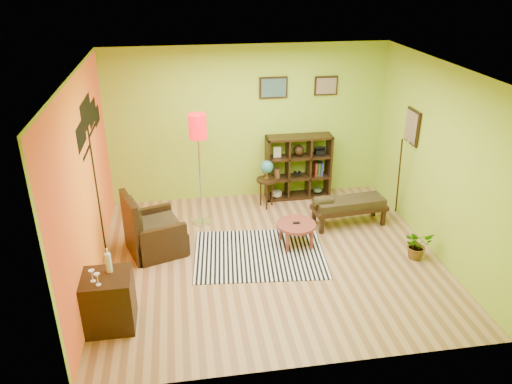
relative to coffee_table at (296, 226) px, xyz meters
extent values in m
plane|color=tan|center=(-0.47, -0.31, -0.32)|extent=(5.00, 5.00, 0.00)
cube|color=#A0C931|center=(-0.47, 1.94, 1.08)|extent=(5.00, 0.04, 2.80)
cube|color=#A0C931|center=(-0.47, -2.56, 1.08)|extent=(5.00, 0.04, 2.80)
cube|color=#A0C931|center=(-2.97, -0.31, 1.08)|extent=(0.04, 4.50, 2.80)
cube|color=#A0C931|center=(2.03, -0.31, 1.08)|extent=(0.04, 4.50, 2.80)
cube|color=white|center=(-0.47, -0.31, 2.48)|extent=(5.00, 4.50, 0.04)
cube|color=orange|center=(-2.95, -0.31, 1.08)|extent=(0.01, 4.45, 2.75)
cube|color=black|center=(-2.93, 0.24, 0.73)|extent=(0.01, 0.14, 2.10)
cube|color=black|center=(-2.93, -0.26, 1.73)|extent=(0.01, 0.65, 0.32)
cube|color=black|center=(-2.93, 0.29, 1.86)|extent=(0.01, 0.85, 0.40)
cube|color=black|center=(-2.93, 0.79, 1.73)|extent=(0.01, 0.70, 0.32)
cube|color=black|center=(-2.93, 1.14, 1.58)|extent=(0.01, 0.50, 0.26)
cube|color=black|center=(-0.02, 1.91, 1.73)|extent=(0.50, 0.03, 0.38)
cube|color=#426962|center=(-0.02, 1.88, 1.73)|extent=(0.44, 0.01, 0.32)
cube|color=black|center=(0.93, 1.91, 1.73)|extent=(0.42, 0.03, 0.34)
cube|color=#997F61|center=(0.93, 1.88, 1.73)|extent=(0.36, 0.01, 0.28)
cube|color=black|center=(2.00, 0.59, 1.33)|extent=(0.03, 0.44, 0.56)
cube|color=#997F61|center=(1.97, 0.59, 1.33)|extent=(0.01, 0.38, 0.50)
cylinder|color=black|center=(1.88, 0.59, 0.46)|extent=(0.23, 0.34, 1.46)
cone|color=silver|center=(1.88, 0.44, 1.20)|extent=(0.08, 0.09, 0.16)
cube|color=white|center=(-0.61, -0.20, -0.32)|extent=(2.09, 1.64, 0.01)
cylinder|color=brown|center=(0.00, 0.00, 0.03)|extent=(0.61, 0.61, 0.04)
cylinder|color=brown|center=(0.18, 0.21, -0.16)|extent=(0.05, 0.05, 0.33)
cylinder|color=brown|center=(-0.21, 0.18, -0.16)|extent=(0.05, 0.05, 0.33)
cylinder|color=brown|center=(0.21, -0.18, -0.16)|extent=(0.05, 0.05, 0.33)
cylinder|color=brown|center=(-0.18, -0.21, -0.16)|extent=(0.05, 0.05, 0.33)
cube|color=black|center=(0.00, 0.00, 0.06)|extent=(0.10, 0.04, 0.02)
cube|color=black|center=(-2.14, 0.18, -0.15)|extent=(0.97, 0.96, 0.35)
cube|color=black|center=(-2.49, 0.06, 0.16)|extent=(0.32, 0.75, 0.97)
cube|color=black|center=(-2.03, -0.17, -0.04)|extent=(0.70, 0.30, 0.56)
cube|color=black|center=(-2.25, 0.52, -0.04)|extent=(0.70, 0.30, 0.56)
cube|color=#FED66E|center=(-2.11, 0.19, 0.09)|extent=(0.77, 0.76, 0.12)
cube|color=#FED66E|center=(-2.42, 0.08, 0.34)|extent=(0.25, 0.56, 0.44)
cube|color=black|center=(-2.67, -1.51, 0.03)|extent=(0.60, 0.54, 0.71)
cylinder|color=white|center=(-2.62, -1.41, 0.51)|extent=(0.07, 0.07, 0.25)
cylinder|color=white|center=(-2.62, -1.41, 0.66)|extent=(0.02, 0.02, 0.07)
cylinder|color=white|center=(-2.79, -1.59, 0.39)|extent=(0.06, 0.06, 0.01)
cylinder|color=white|center=(-2.79, -1.59, 0.44)|extent=(0.01, 0.01, 0.09)
cone|color=white|center=(-2.79, -1.59, 0.51)|extent=(0.07, 0.07, 0.06)
cylinder|color=white|center=(-2.72, -1.67, 0.39)|extent=(0.06, 0.06, 0.01)
cylinder|color=white|center=(-2.72, -1.67, 0.44)|extent=(0.01, 0.01, 0.09)
cone|color=white|center=(-2.72, -1.67, 0.51)|extent=(0.07, 0.07, 0.06)
cylinder|color=silver|center=(-1.41, 0.94, -0.31)|extent=(0.29, 0.29, 0.03)
cylinder|color=silver|center=(-1.41, 0.94, 0.56)|extent=(0.03, 0.03, 1.77)
cylinder|color=red|center=(-1.41, 0.94, 1.39)|extent=(0.28, 0.28, 0.39)
cylinder|color=black|center=(-0.22, 1.38, 0.21)|extent=(0.37, 0.37, 0.04)
cylinder|color=black|center=(-0.11, 1.43, -0.07)|extent=(0.03, 0.03, 0.51)
cylinder|color=black|center=(-0.31, 1.46, -0.07)|extent=(0.03, 0.03, 0.51)
cylinder|color=black|center=(-0.24, 1.27, -0.07)|extent=(0.03, 0.03, 0.51)
cylinder|color=gold|center=(-0.22, 1.38, 0.24)|extent=(0.09, 0.09, 0.02)
cylinder|color=gold|center=(-0.22, 1.38, 0.30)|extent=(0.01, 0.01, 0.09)
sphere|color=#215AA4|center=(-0.22, 1.38, 0.45)|extent=(0.23, 0.23, 0.23)
cube|color=black|center=(-0.15, 1.72, 0.28)|extent=(0.04, 0.35, 1.20)
cube|color=black|center=(1.01, 1.72, 0.28)|extent=(0.04, 0.35, 1.20)
cube|color=black|center=(0.43, 1.72, -0.30)|extent=(1.20, 0.35, 0.04)
cube|color=black|center=(0.43, 1.72, 0.86)|extent=(1.20, 0.35, 0.04)
cube|color=black|center=(0.23, 1.72, 0.28)|extent=(0.03, 0.33, 1.12)
cube|color=black|center=(0.63, 1.72, 0.28)|extent=(0.03, 0.33, 1.12)
cube|color=black|center=(0.43, 1.72, 0.08)|extent=(1.12, 0.33, 0.03)
cube|color=black|center=(0.43, 1.72, 0.48)|extent=(1.12, 0.33, 0.03)
cylinder|color=beige|center=(0.03, 1.72, -0.23)|extent=(0.20, 0.20, 0.07)
sphere|color=black|center=(0.43, 1.72, 0.61)|extent=(0.20, 0.20, 0.20)
cube|color=black|center=(0.83, 1.72, 0.55)|extent=(0.18, 0.15, 0.10)
cylinder|color=black|center=(0.39, 1.72, 0.15)|extent=(0.06, 0.12, 0.06)
cylinder|color=black|center=(0.47, 1.72, 0.15)|extent=(0.06, 0.12, 0.06)
ellipsoid|color=#384C26|center=(0.83, 1.72, -0.22)|extent=(0.18, 0.18, 0.09)
cylinder|color=brown|center=(0.03, 1.72, 0.18)|extent=(0.12, 0.12, 0.18)
cube|color=beige|center=(0.03, 1.72, 0.60)|extent=(0.14, 0.03, 0.20)
cube|color=maroon|center=(0.76, 1.72, 0.22)|extent=(0.04, 0.18, 0.26)
cube|color=#1E4C1E|center=(0.81, 1.72, 0.22)|extent=(0.04, 0.18, 0.26)
cube|color=navy|center=(0.87, 1.72, 0.22)|extent=(0.04, 0.18, 0.26)
cube|color=black|center=(1.03, 0.51, -0.01)|extent=(1.28, 0.56, 0.07)
cube|color=#FED66E|center=(1.03, 0.51, 0.09)|extent=(1.19, 0.50, 0.12)
cylinder|color=#FED66E|center=(0.54, 0.46, 0.18)|extent=(0.33, 0.19, 0.16)
cube|color=black|center=(1.56, 0.74, -0.18)|extent=(0.07, 0.07, 0.28)
cube|color=black|center=(0.46, 0.64, -0.18)|extent=(0.07, 0.07, 0.28)
cube|color=black|center=(1.60, 0.39, -0.18)|extent=(0.07, 0.07, 0.28)
cube|color=black|center=(0.50, 0.28, -0.18)|extent=(0.07, 0.07, 0.28)
imported|color=#26661E|center=(1.70, -0.65, -0.15)|extent=(0.46, 0.50, 0.35)
camera|label=1|loc=(-1.68, -6.60, 3.75)|focal=35.00mm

